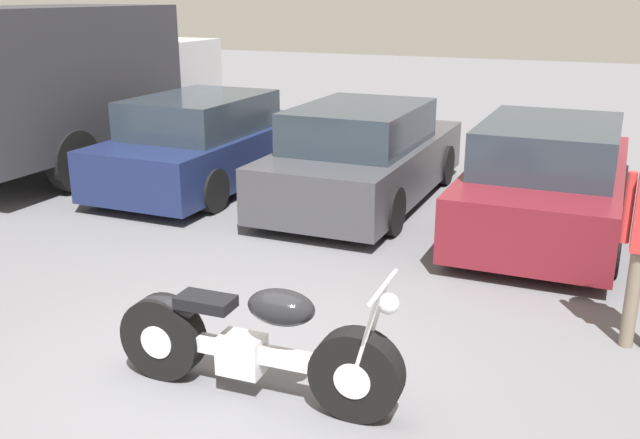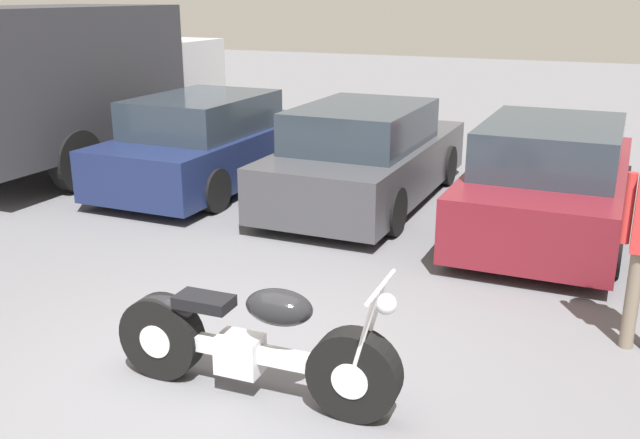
# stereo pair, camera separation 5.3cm
# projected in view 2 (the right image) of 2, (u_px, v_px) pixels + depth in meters

# --- Properties ---
(ground_plane) EXTENTS (60.00, 60.00, 0.00)m
(ground_plane) POSITION_uv_depth(u_px,v_px,m) (213.00, 387.00, 5.56)
(ground_plane) COLOR slate
(motorcycle) EXTENTS (2.30, 0.62, 1.06)m
(motorcycle) POSITION_uv_depth(u_px,v_px,m) (250.00, 344.00, 5.35)
(motorcycle) COLOR black
(motorcycle) RESTS_ON ground_plane
(parked_car_navy) EXTENTS (1.88, 4.41, 1.44)m
(parked_car_navy) POSITION_uv_depth(u_px,v_px,m) (211.00, 143.00, 11.26)
(parked_car_navy) COLOR #19234C
(parked_car_navy) RESTS_ON ground_plane
(parked_car_dark_grey) EXTENTS (1.88, 4.41, 1.44)m
(parked_car_dark_grey) POSITION_uv_depth(u_px,v_px,m) (366.00, 157.00, 10.31)
(parked_car_dark_grey) COLOR #3D3D42
(parked_car_dark_grey) RESTS_ON ground_plane
(parked_car_maroon) EXTENTS (1.88, 4.41, 1.44)m
(parked_car_maroon) POSITION_uv_depth(u_px,v_px,m) (549.00, 180.00, 9.02)
(parked_car_maroon) COLOR maroon
(parked_car_maroon) RESTS_ON ground_plane
(delivery_truck) EXTENTS (2.41, 5.96, 2.74)m
(delivery_truck) POSITION_uv_depth(u_px,v_px,m) (72.00, 80.00, 12.11)
(delivery_truck) COLOR #2D2D33
(delivery_truck) RESTS_ON ground_plane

